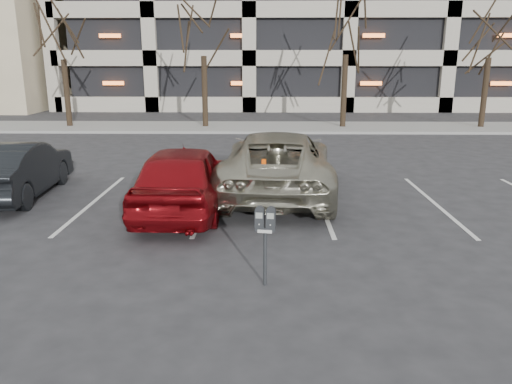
{
  "coord_description": "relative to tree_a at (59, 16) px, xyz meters",
  "views": [
    {
      "loc": [
        0.02,
        -9.49,
        3.41
      ],
      "look_at": [
        -0.13,
        -0.67,
        1.06
      ],
      "focal_mm": 35.0,
      "sensor_mm": 36.0,
      "label": 1
    }
  ],
  "objects": [
    {
      "name": "tree_b",
      "position": [
        7.0,
        0.0,
        0.28
      ],
      "size": [
        3.51,
        3.51,
        7.97
      ],
      "color": "black",
      "rests_on": "ground"
    },
    {
      "name": "tree_a",
      "position": [
        0.0,
        0.0,
        0.0
      ],
      "size": [
        3.34,
        3.34,
        7.59
      ],
      "color": "black",
      "rests_on": "ground"
    },
    {
      "name": "sidewalk",
      "position": [
        10.0,
        0.0,
        -5.42
      ],
      "size": [
        80.0,
        4.0,
        0.12
      ],
      "primitive_type": "cube",
      "color": "gray",
      "rests_on": "ground"
    },
    {
      "name": "ground",
      "position": [
        10.0,
        -16.0,
        -5.48
      ],
      "size": [
        140.0,
        140.0,
        0.0
      ],
      "primitive_type": "plane",
      "color": "#28282B",
      "rests_on": "ground"
    },
    {
      "name": "parking_meter",
      "position": [
        10.04,
        -18.32,
        -4.52
      ],
      "size": [
        0.33,
        0.16,
        1.25
      ],
      "rotation": [
        0.0,
        0.0,
        -0.13
      ],
      "color": "black",
      "rests_on": "ground"
    },
    {
      "name": "car_red",
      "position": [
        8.16,
        -14.39,
        -4.69
      ],
      "size": [
        1.88,
        4.64,
        1.58
      ],
      "primitive_type": "imported",
      "rotation": [
        0.0,
        0.0,
        3.14
      ],
      "color": "maroon",
      "rests_on": "ground"
    },
    {
      "name": "car_dark",
      "position": [
        3.72,
        -13.2,
        -4.77
      ],
      "size": [
        1.81,
        4.43,
        1.43
      ],
      "primitive_type": "imported",
      "rotation": [
        0.0,
        0.0,
        3.21
      ],
      "color": "black",
      "rests_on": "ground"
    },
    {
      "name": "tree_d",
      "position": [
        21.0,
        0.0,
        0.14
      ],
      "size": [
        3.42,
        3.42,
        7.78
      ],
      "color": "black",
      "rests_on": "ground"
    },
    {
      "name": "tree_c",
      "position": [
        14.0,
        0.0,
        0.38
      ],
      "size": [
        3.57,
        3.57,
        8.11
      ],
      "color": "black",
      "rests_on": "ground"
    },
    {
      "name": "suv_silver",
      "position": [
        10.36,
        -12.84,
        -4.66
      ],
      "size": [
        3.08,
        6.08,
        1.65
      ],
      "rotation": [
        0.0,
        0.0,
        3.08
      ],
      "color": "#A8A58F",
      "rests_on": "ground"
    },
    {
      "name": "stall_lines",
      "position": [
        8.6,
        -13.7,
        -5.47
      ],
      "size": [
        16.9,
        5.2,
        0.0
      ],
      "color": "silver",
      "rests_on": "ground"
    }
  ]
}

